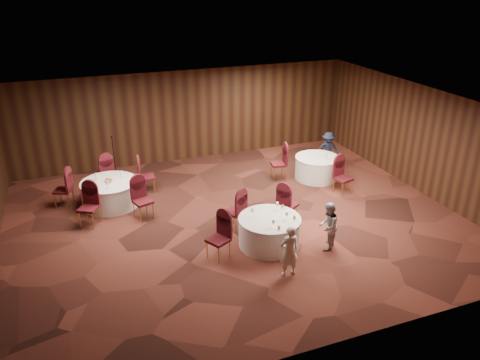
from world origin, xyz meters
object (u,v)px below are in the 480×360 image
object	(u,v)px
table_main	(269,231)
table_right	(317,168)
woman_a	(289,251)
man_c	(328,150)
mic_stand	(116,171)
table_left	(110,193)
woman_b	(328,226)

from	to	relation	value
table_main	table_right	size ratio (longest dim) A/B	1.08
woman_a	man_c	distance (m)	6.69
woman_a	mic_stand	bearing A→B (deg)	-66.14
table_main	table_left	xyz separation A→B (m)	(-3.43, 3.62, 0.00)
table_main	man_c	xyz separation A→B (m)	(3.97, 3.97, 0.25)
woman_b	man_c	xyz separation A→B (m)	(2.73, 4.63, 0.01)
table_right	woman_a	world-z (taller)	woman_a
table_right	woman_a	distance (m)	5.58
table_left	table_right	size ratio (longest dim) A/B	1.14
table_main	table_right	xyz separation A→B (m)	(3.13, 3.21, 0.00)
table_main	man_c	size ratio (longest dim) A/B	1.23
table_left	man_c	xyz separation A→B (m)	(7.41, 0.35, 0.25)
woman_a	man_c	bearing A→B (deg)	-129.08
table_left	mic_stand	bearing A→B (deg)	76.44
woman_b	man_c	size ratio (longest dim) A/B	0.99
mic_stand	woman_a	distance (m)	7.00
table_main	table_left	size ratio (longest dim) A/B	0.94
table_right	table_left	bearing A→B (deg)	176.47
table_right	man_c	bearing A→B (deg)	42.04
table_left	woman_a	world-z (taller)	woman_a
table_main	woman_a	xyz separation A→B (m)	(-0.12, -1.32, 0.24)
table_main	mic_stand	distance (m)	5.89
woman_a	woman_b	distance (m)	1.51
woman_b	man_c	world-z (taller)	man_c
woman_b	table_main	bearing A→B (deg)	-75.65
woman_b	man_c	bearing A→B (deg)	-168.31
man_c	table_left	bearing A→B (deg)	-150.06
table_left	woman_a	size ratio (longest dim) A/B	1.33
table_left	woman_a	bearing A→B (deg)	-56.11
mic_stand	man_c	xyz separation A→B (m)	(7.07, -1.04, 0.15)
table_main	woman_a	distance (m)	1.34
mic_stand	woman_b	bearing A→B (deg)	-52.54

